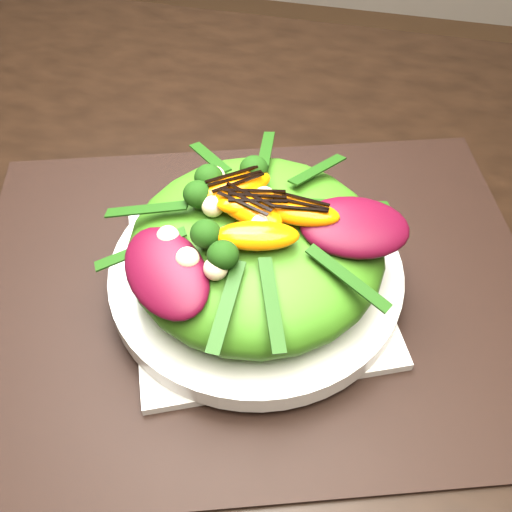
% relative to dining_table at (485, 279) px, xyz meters
% --- Properties ---
extents(floor, '(4.00, 4.00, 0.01)m').
position_rel_dining_table_xyz_m(floor, '(0.00, 0.00, -0.73)').
color(floor, brown).
rests_on(floor, ground).
extents(dining_table, '(1.60, 0.90, 0.75)m').
position_rel_dining_table_xyz_m(dining_table, '(0.00, 0.00, 0.00)').
color(dining_table, black).
rests_on(dining_table, floor).
extents(placemat, '(0.65, 0.56, 0.00)m').
position_rel_dining_table_xyz_m(placemat, '(-0.22, -0.08, 0.02)').
color(placemat, black).
rests_on(placemat, dining_table).
extents(plate_base, '(0.31, 0.31, 0.01)m').
position_rel_dining_table_xyz_m(plate_base, '(-0.22, -0.08, 0.03)').
color(plate_base, silver).
rests_on(plate_base, placemat).
extents(salad_bowl, '(0.32, 0.32, 0.02)m').
position_rel_dining_table_xyz_m(salad_bowl, '(-0.22, -0.08, 0.04)').
color(salad_bowl, silver).
rests_on(salad_bowl, plate_base).
extents(lettuce_mound, '(0.26, 0.26, 0.08)m').
position_rel_dining_table_xyz_m(lettuce_mound, '(-0.22, -0.08, 0.08)').
color(lettuce_mound, '#3B7315').
rests_on(lettuce_mound, salad_bowl).
extents(radicchio_leaf, '(0.11, 0.08, 0.02)m').
position_rel_dining_table_xyz_m(radicchio_leaf, '(-0.14, -0.07, 0.12)').
color(radicchio_leaf, '#400616').
rests_on(radicchio_leaf, lettuce_mound).
extents(orange_segment, '(0.07, 0.03, 0.02)m').
position_rel_dining_table_xyz_m(orange_segment, '(-0.23, -0.06, 0.13)').
color(orange_segment, '#F56804').
rests_on(orange_segment, lettuce_mound).
extents(broccoli_floret, '(0.05, 0.05, 0.04)m').
position_rel_dining_table_xyz_m(broccoli_floret, '(-0.27, -0.06, 0.13)').
color(broccoli_floret, black).
rests_on(broccoli_floret, lettuce_mound).
extents(macadamia_nut, '(0.02, 0.02, 0.02)m').
position_rel_dining_table_xyz_m(macadamia_nut, '(-0.21, -0.13, 0.13)').
color(macadamia_nut, '#FAE9B0').
rests_on(macadamia_nut, lettuce_mound).
extents(balsamic_drizzle, '(0.05, 0.00, 0.00)m').
position_rel_dining_table_xyz_m(balsamic_drizzle, '(-0.23, -0.06, 0.14)').
color(balsamic_drizzle, black).
rests_on(balsamic_drizzle, orange_segment).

